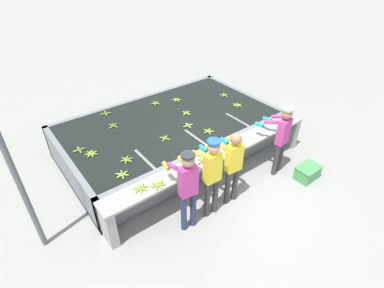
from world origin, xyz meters
TOP-DOWN VIEW (x-y plane):
  - ground_plane at (0.00, 0.00)m, footprint 80.00×80.00m
  - wash_tank at (0.00, 2.00)m, footprint 5.23×3.11m
  - work_ledge at (0.00, 0.23)m, footprint 5.23×0.45m
  - worker_0 at (-1.20, -0.33)m, footprint 0.46×0.74m
  - worker_1 at (-0.65, -0.32)m, footprint 0.43×0.73m
  - worker_2 at (-0.10, -0.30)m, footprint 0.44×0.73m
  - worker_3 at (1.37, -0.28)m, footprint 0.48×0.74m
  - banana_bunch_floating_0 at (-0.58, 1.34)m, footprint 0.26×0.26m
  - banana_bunch_floating_1 at (-1.62, 1.16)m, footprint 0.28×0.27m
  - banana_bunch_floating_2 at (0.16, 1.47)m, footprint 0.28×0.28m
  - banana_bunch_floating_3 at (0.49, 1.98)m, footprint 0.28×0.28m
  - banana_bunch_floating_4 at (-1.25, 2.54)m, footprint 0.27×0.27m
  - banana_bunch_floating_5 at (-1.14, 3.21)m, footprint 0.28×0.28m
  - banana_bunch_floating_6 at (0.38, 0.97)m, footprint 0.27×0.28m
  - banana_bunch_floating_7 at (-2.10, 1.78)m, footprint 0.28×0.28m
  - banana_bunch_floating_8 at (1.96, 2.17)m, footprint 0.28×0.27m
  - banana_bunch_floating_9 at (1.83, 1.51)m, footprint 0.28×0.28m
  - banana_bunch_floating_10 at (-2.25, 2.07)m, footprint 0.28×0.28m
  - banana_bunch_floating_11 at (0.73, 2.74)m, footprint 0.26×0.28m
  - banana_bunch_floating_12 at (-1.89, 0.80)m, footprint 0.28×0.28m
  - banana_bunch_floating_13 at (0.16, 2.92)m, footprint 0.28×0.27m
  - banana_bunch_ledge_0 at (-0.45, 0.18)m, footprint 0.28×0.28m
  - banana_bunch_ledge_1 at (-1.80, 0.25)m, footprint 0.28×0.28m
  - banana_bunch_ledge_2 at (-1.51, 0.14)m, footprint 0.28×0.28m
  - knife_0 at (2.08, 0.28)m, footprint 0.29×0.24m
  - crate at (1.76, -0.89)m, footprint 0.55×0.39m
  - support_post_left at (-3.49, 0.89)m, footprint 0.09×0.09m

SIDE VIEW (x-z plane):
  - ground_plane at x=0.00m, z-range 0.00..0.00m
  - crate at x=1.76m, z-range 0.00..0.33m
  - wash_tank at x=0.00m, z-range -0.01..0.84m
  - work_ledge at x=0.00m, z-range 0.20..1.05m
  - knife_0 at x=2.08m, z-range 0.85..0.87m
  - banana_bunch_floating_7 at x=-2.10m, z-range 0.82..0.90m
  - banana_bunch_floating_1 at x=-1.62m, z-range 0.82..0.90m
  - banana_bunch_floating_9 at x=1.83m, z-range 0.82..0.90m
  - banana_bunch_floating_11 at x=0.73m, z-range 0.82..0.90m
  - banana_bunch_floating_12 at x=-1.89m, z-range 0.82..0.90m
  - banana_bunch_floating_6 at x=0.38m, z-range 0.82..0.90m
  - banana_bunch_floating_8 at x=1.96m, z-range 0.82..0.90m
  - banana_bunch_floating_13 at x=0.16m, z-range 0.82..0.90m
  - banana_bunch_floating_0 at x=-0.58m, z-range 0.83..0.90m
  - banana_bunch_floating_2 at x=0.16m, z-range 0.83..0.90m
  - banana_bunch_floating_3 at x=0.49m, z-range 0.83..0.90m
  - banana_bunch_floating_4 at x=-1.25m, z-range 0.83..0.90m
  - banana_bunch_floating_5 at x=-1.14m, z-range 0.83..0.90m
  - banana_bunch_floating_10 at x=-2.25m, z-range 0.83..0.90m
  - banana_bunch_ledge_1 at x=-1.80m, z-range 0.83..0.90m
  - banana_bunch_ledge_2 at x=-1.51m, z-range 0.83..0.90m
  - banana_bunch_ledge_0 at x=-0.45m, z-range 0.83..0.91m
  - worker_2 at x=-0.10m, z-range 0.16..1.81m
  - worker_3 at x=1.37m, z-range 0.18..1.85m
  - worker_0 at x=-1.20m, z-range 0.19..1.90m
  - worker_1 at x=-0.65m, z-range 0.20..1.93m
  - support_post_left at x=-3.49m, z-range 0.00..3.20m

